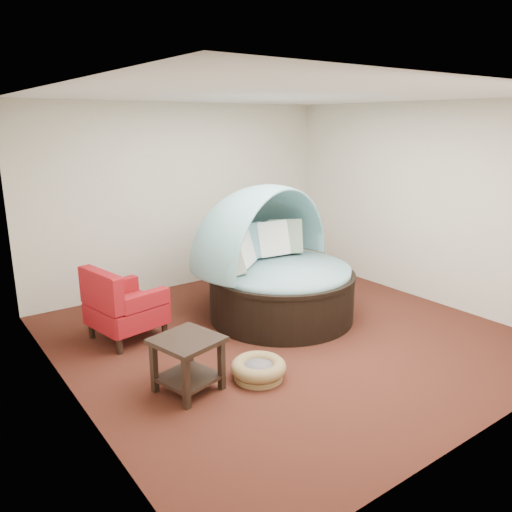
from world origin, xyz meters
TOP-DOWN VIEW (x-y plane):
  - floor at (0.00, 0.00)m, footprint 5.00×5.00m
  - wall_back at (0.00, 2.50)m, footprint 5.00×0.00m
  - wall_front at (0.00, -2.50)m, footprint 5.00×0.00m
  - wall_left at (-2.50, 0.00)m, footprint 0.00×5.00m
  - wall_right at (2.50, 0.00)m, footprint 0.00×5.00m
  - ceiling at (0.00, 0.00)m, footprint 5.00×5.00m
  - canopy_daybed at (0.30, 0.59)m, footprint 2.41×2.37m
  - pet_basket at (-0.88, -0.67)m, footprint 0.72×0.72m
  - red_armchair at (-1.63, 1.04)m, footprint 0.90×0.90m
  - side_table at (-1.57, -0.46)m, footprint 0.69×0.69m

SIDE VIEW (x-z plane):
  - floor at x=0.00m, z-range 0.00..0.00m
  - pet_basket at x=-0.88m, z-range 0.00..0.20m
  - side_table at x=-1.57m, z-range 0.08..0.63m
  - red_armchair at x=-1.63m, z-range -0.04..0.87m
  - canopy_daybed at x=0.30m, z-range -0.06..1.69m
  - wall_back at x=0.00m, z-range -1.10..3.90m
  - wall_front at x=0.00m, z-range -1.10..3.90m
  - wall_left at x=-2.50m, z-range -1.10..3.90m
  - wall_right at x=2.50m, z-range -1.10..3.90m
  - ceiling at x=0.00m, z-range 2.80..2.80m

